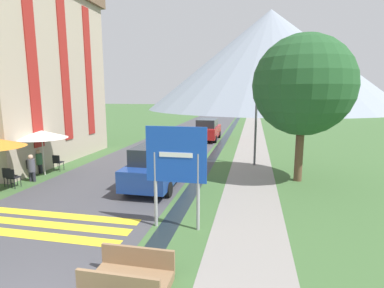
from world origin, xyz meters
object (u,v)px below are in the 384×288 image
Objects in this scene: cafe_chair_far_left at (57,161)px; tree_by_path at (303,86)px; cafe_umbrella_middle_white at (42,134)px; cafe_chair_near_right at (9,175)px; hotel_building at (26,62)px; person_seated_near at (39,160)px; cafe_chair_near_left at (12,176)px; cafe_chair_middle at (27,167)px; parked_car_far at (208,129)px; footbridge at (129,278)px; streetlamp at (256,112)px; road_sign at (176,163)px; parked_car_near at (157,165)px; person_seated_far at (31,167)px.

tree_by_path is at bearing -20.58° from cafe_chair_far_left.
cafe_chair_near_right is at bearing -96.19° from cafe_umbrella_middle_white.
hotel_building is 6.26m from person_seated_near.
person_seated_near is (-0.55, 2.34, 0.16)m from cafe_chair_near_left.
cafe_chair_near_right is at bearing -60.54° from hotel_building.
cafe_chair_middle is 1.75m from cafe_chair_near_left.
parked_car_far is at bearing 72.62° from cafe_chair_near_right.
cafe_chair_far_left is at bearing -33.83° from hotel_building.
footbridge is at bearing -43.94° from cafe_umbrella_middle_white.
parked_car_far is 0.70× the size of tree_by_path.
cafe_chair_near_right is at bearing -164.20° from tree_by_path.
hotel_building is 13.50m from streetlamp.
parked_car_far reaches higher than cafe_chair_far_left.
footbridge is 10.69m from cafe_chair_middle.
hotel_building is 12.50× the size of cafe_chair_near_left.
hotel_building reaches higher than tree_by_path.
road_sign reaches higher than parked_car_near.
streetlamp is (10.75, 4.68, 2.48)m from cafe_chair_middle.
streetlamp is at bearing 20.42° from person_seated_near.
tree_by_path reaches higher than cafe_chair_middle.
tree_by_path reaches higher than person_seated_far.
parked_car_near reaches higher than footbridge.
person_seated_far is at bearing 72.13° from cafe_chair_near_right.
road_sign is at bearing -104.92° from streetlamp.
tree_by_path is at bearing -53.88° from streetlamp.
cafe_chair_near_left is (-7.54, 5.24, 0.29)m from footbridge.
road_sign is 9.44m from cafe_chair_middle.
cafe_chair_middle is 0.99m from person_seated_far.
cafe_chair_near_right is at bearing -166.93° from parked_car_near.
cafe_chair_far_left is 0.13× the size of tree_by_path.
hotel_building is 13.62m from road_sign.
tree_by_path is at bearing 62.96° from footbridge.
footbridge is at bearing -28.13° from cafe_chair_near_right.
cafe_umbrella_middle_white is (-6.02, 0.53, 1.12)m from parked_car_near.
cafe_chair_near_left is 0.35× the size of cafe_umbrella_middle_white.
cafe_chair_far_left is 0.70× the size of person_seated_near.
hotel_building is 14.25m from parked_car_far.
road_sign is 0.47× the size of tree_by_path.
cafe_chair_middle is at bearing 140.98° from person_seated_far.
cafe_chair_far_left is at bearing 91.16° from person_seated_far.
person_seated_far is at bearing -152.10° from streetlamp.
cafe_chair_far_left is 1.73m from cafe_umbrella_middle_white.
cafe_chair_middle is (2.41, -3.39, -5.23)m from hotel_building.
hotel_building is 2.11× the size of streetlamp.
cafe_chair_near_right is 2.24m from person_seated_near.
footbridge is 0.71× the size of cafe_umbrella_middle_white.
parked_car_near is 6.14m from cafe_umbrella_middle_white.
person_seated_near is 11.60m from streetlamp.
person_seated_near is at bearing -159.58° from streetlamp.
road_sign is 3.62× the size of cafe_chair_near_right.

